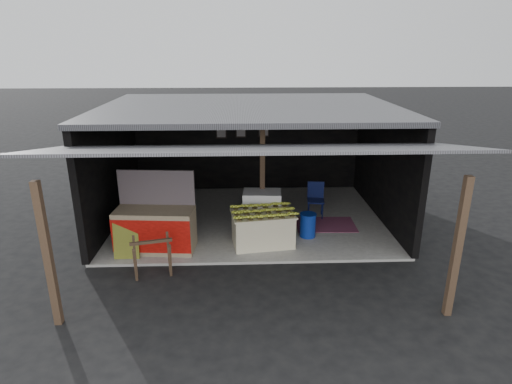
{
  "coord_description": "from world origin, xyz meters",
  "views": [
    {
      "loc": [
        -0.24,
        -8.08,
        4.41
      ],
      "look_at": [
        0.13,
        1.53,
        1.1
      ],
      "focal_mm": 30.0,
      "sensor_mm": 36.0,
      "label": 1
    }
  ],
  "objects_px": {
    "sawhorse": "(152,254)",
    "banana_table": "(263,229)",
    "plastic_chair": "(316,196)",
    "white_crate": "(262,211)",
    "neighbor_stall": "(155,228)",
    "water_barrel": "(308,226)"
  },
  "relations": [
    {
      "from": "plastic_chair",
      "to": "banana_table",
      "type": "bearing_deg",
      "value": -124.2
    },
    {
      "from": "water_barrel",
      "to": "plastic_chair",
      "type": "relative_size",
      "value": 0.6
    },
    {
      "from": "water_barrel",
      "to": "plastic_chair",
      "type": "xyz_separation_m",
      "value": [
        0.4,
        1.32,
        0.27
      ]
    },
    {
      "from": "neighbor_stall",
      "to": "water_barrel",
      "type": "relative_size",
      "value": 3.19
    },
    {
      "from": "sawhorse",
      "to": "plastic_chair",
      "type": "bearing_deg",
      "value": 25.09
    },
    {
      "from": "neighbor_stall",
      "to": "plastic_chair",
      "type": "bearing_deg",
      "value": 30.3
    },
    {
      "from": "plastic_chair",
      "to": "white_crate",
      "type": "bearing_deg",
      "value": -140.91
    },
    {
      "from": "neighbor_stall",
      "to": "water_barrel",
      "type": "height_order",
      "value": "neighbor_stall"
    },
    {
      "from": "sawhorse",
      "to": "banana_table",
      "type": "bearing_deg",
      "value": 16.19
    },
    {
      "from": "neighbor_stall",
      "to": "plastic_chair",
      "type": "height_order",
      "value": "neighbor_stall"
    },
    {
      "from": "white_crate",
      "to": "neighbor_stall",
      "type": "xyz_separation_m",
      "value": [
        -2.41,
        -0.94,
        0.02
      ]
    },
    {
      "from": "banana_table",
      "to": "water_barrel",
      "type": "distance_m",
      "value": 1.17
    },
    {
      "from": "banana_table",
      "to": "sawhorse",
      "type": "bearing_deg",
      "value": -158.61
    },
    {
      "from": "banana_table",
      "to": "water_barrel",
      "type": "xyz_separation_m",
      "value": [
        1.09,
        0.39,
        -0.11
      ]
    },
    {
      "from": "neighbor_stall",
      "to": "sawhorse",
      "type": "xyz_separation_m",
      "value": [
        0.13,
        -1.13,
        -0.08
      ]
    },
    {
      "from": "banana_table",
      "to": "sawhorse",
      "type": "height_order",
      "value": "banana_table"
    },
    {
      "from": "water_barrel",
      "to": "plastic_chair",
      "type": "bearing_deg",
      "value": 72.98
    },
    {
      "from": "white_crate",
      "to": "sawhorse",
      "type": "height_order",
      "value": "white_crate"
    },
    {
      "from": "banana_table",
      "to": "white_crate",
      "type": "xyz_separation_m",
      "value": [
        0.02,
        0.78,
        0.12
      ]
    },
    {
      "from": "sawhorse",
      "to": "water_barrel",
      "type": "distance_m",
      "value": 3.75
    },
    {
      "from": "banana_table",
      "to": "plastic_chair",
      "type": "relative_size",
      "value": 1.63
    },
    {
      "from": "neighbor_stall",
      "to": "plastic_chair",
      "type": "distance_m",
      "value": 4.31
    }
  ]
}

